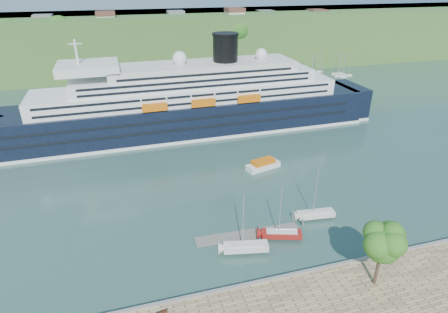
% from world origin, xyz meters
% --- Properties ---
extents(ground, '(400.00, 400.00, 0.00)m').
position_xyz_m(ground, '(0.00, 0.00, 0.00)').
color(ground, '#2A4A44').
rests_on(ground, ground).
extents(far_hillside, '(400.00, 50.00, 24.00)m').
position_xyz_m(far_hillside, '(0.00, 145.00, 12.00)').
color(far_hillside, '#336227').
rests_on(far_hillside, ground).
extents(quay_coping, '(220.00, 0.50, 0.30)m').
position_xyz_m(quay_coping, '(0.00, -0.20, 1.15)').
color(quay_coping, slate).
rests_on(quay_coping, promenade).
extents(cruise_ship, '(116.57, 18.56, 26.13)m').
position_xyz_m(cruise_ship, '(-2.59, 59.93, 13.06)').
color(cruise_ship, black).
rests_on(cruise_ship, ground).
extents(park_bench, '(1.67, 0.94, 1.01)m').
position_xyz_m(park_bench, '(-16.93, -2.01, 1.50)').
color(park_bench, '#411E12').
rests_on(park_bench, promenade).
extents(promenade_tree, '(6.52, 6.52, 10.80)m').
position_xyz_m(promenade_tree, '(12.14, -4.74, 6.40)').
color(promenade_tree, '#28641A').
rests_on(promenade_tree, promenade).
extents(floating_pontoon, '(17.89, 2.94, 0.40)m').
position_xyz_m(floating_pontoon, '(-0.68, 11.31, 0.20)').
color(floating_pontoon, gray).
rests_on(floating_pontoon, ground).
extents(sailboat_white_near, '(8.07, 3.70, 10.06)m').
position_xyz_m(sailboat_white_near, '(-2.42, 7.43, 5.03)').
color(sailboat_white_near, silver).
rests_on(sailboat_white_near, ground).
extents(sailboat_red, '(7.53, 4.19, 9.38)m').
position_xyz_m(sailboat_red, '(4.35, 8.96, 4.69)').
color(sailboat_red, maroon).
rests_on(sailboat_red, ground).
extents(sailboat_white_far, '(7.58, 2.85, 9.55)m').
position_xyz_m(sailboat_white_far, '(12.57, 12.51, 4.78)').
color(sailboat_white_far, silver).
rests_on(sailboat_white_far, ground).
extents(tender_launch, '(8.41, 4.56, 2.21)m').
position_xyz_m(tender_launch, '(10.66, 33.20, 1.10)').
color(tender_launch, '#CE610C').
rests_on(tender_launch, ground).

